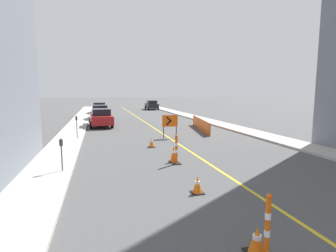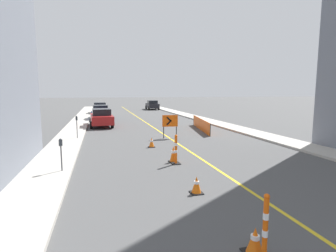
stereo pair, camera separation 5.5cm
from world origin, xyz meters
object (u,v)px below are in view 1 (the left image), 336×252
Objects in this scene: parked_car_opposite_side at (152,105)px; traffic_cone_fifth at (152,142)px; traffic_cone_third at (197,185)px; traffic_cone_fourth at (174,154)px; traffic_cone_second at (257,241)px; delineator_post_rear at (176,151)px; parked_car_curb_far at (99,108)px; parked_car_curb_mid at (101,112)px; parking_meter_near_curb at (61,148)px; parking_meter_far_curb at (77,123)px; delineator_post_front at (267,233)px; parked_car_curb_near at (101,118)px; arrow_barricade_primary at (170,122)px.

traffic_cone_fifth is at bearing -99.79° from parked_car_opposite_side.
traffic_cone_third is 0.12× the size of parked_car_opposite_side.
parked_car_opposite_side is (5.83, 34.09, 0.44)m from traffic_cone_fourth.
delineator_post_rear is at bearing 87.15° from traffic_cone_second.
parked_car_curb_far is at bearing 94.62° from traffic_cone_second.
traffic_cone_fifth is 16.53m from parked_car_curb_mid.
parking_meter_near_curb is 0.86× the size of parking_meter_far_curb.
delineator_post_front is 14.41m from parking_meter_far_curb.
parked_car_curb_near is (-2.95, 13.38, 0.24)m from delineator_post_rear.
arrow_barricade_primary is 0.35× the size of parked_car_curb_near.
traffic_cone_fourth reaches higher than traffic_cone_fifth.
parked_car_curb_mid is at bearing 110.90° from arrow_barricade_primary.
traffic_cone_fourth is at bearing -80.28° from parked_car_curb_near.
parked_car_curb_near reaches higher than parking_meter_near_curb.
parked_car_curb_mid and parked_car_curb_far have the same top height.
parked_car_curb_near is at bearing 97.50° from delineator_post_front.
parking_meter_far_curb is (-4.52, 6.74, 0.77)m from traffic_cone_fourth.
parked_car_curb_far is at bearing 87.00° from parking_meter_near_curb.
traffic_cone_second is at bearing -92.85° from delineator_post_rear.
arrow_barricade_primary is at bearing 55.49° from traffic_cone_fifth.
traffic_cone_fifth is 0.43× the size of delineator_post_rear.
traffic_cone_fourth is at bearing -98.19° from parked_car_opposite_side.
traffic_cone_third is at bearing 89.91° from traffic_cone_second.
traffic_cone_second is at bearing -55.75° from parking_meter_near_curb.
parked_car_curb_far and parked_car_opposite_side have the same top height.
parking_meter_far_curb is (-5.94, 0.89, 0.04)m from arrow_barricade_primary.
parked_car_curb_mid is 1.01× the size of parked_car_opposite_side.
parking_meter_near_curb is at bearing -137.48° from traffic_cone_fifth.
arrow_barricade_primary is 1.25× the size of parking_meter_near_curb.
parked_car_curb_near is (-2.93, 13.04, 0.44)m from traffic_cone_fourth.
parked_car_opposite_side is at bearing 81.46° from traffic_cone_second.
traffic_cone_fifth is 5.73m from parking_meter_near_curb.
traffic_cone_second is 19.97m from parked_car_curb_near.
parking_meter_far_curb is at bearing 90.00° from parking_meter_near_curb.
traffic_cone_fourth is at bearing 87.47° from traffic_cone_second.
parked_car_curb_mid reaches higher than delineator_post_front.
parked_car_curb_mid is at bearing 98.49° from traffic_cone_fourth.
delineator_post_front is 20.24m from parked_car_curb_near.
parked_car_curb_near reaches higher than arrow_barricade_primary.
traffic_cone_third is at bearing 90.03° from delineator_post_front.
traffic_cone_fourth is 3.31m from traffic_cone_fifth.
arrow_barricade_primary reaches higher than traffic_cone_fifth.
traffic_cone_third is 23.40m from parked_car_curb_mid.
parking_meter_near_curb reaches higher than traffic_cone_fourth.
parking_meter_near_curb is at bearing -90.00° from parking_meter_far_curb.
delineator_post_rear is 0.89× the size of parking_meter_far_curb.
delineator_post_rear is 0.29× the size of parked_car_opposite_side.
parked_car_curb_far is 3.07× the size of parking_meter_far_curb.
arrow_barricade_primary is (1.72, 9.47, 0.83)m from traffic_cone_third.
traffic_cone_fifth is at bearing -39.37° from parking_meter_far_curb.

